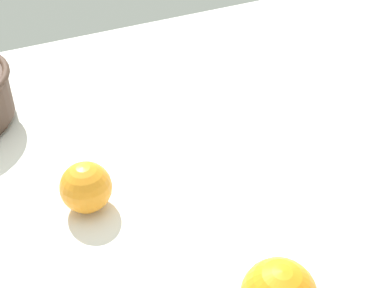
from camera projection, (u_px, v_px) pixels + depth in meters
The scene contains 2 objects.
ground_plane at pixel (195, 166), 87.02cm from camera, with size 143.44×97.92×3.00cm, color white.
loose_orange_1 at pixel (86, 187), 75.41cm from camera, with size 7.22×7.22×7.22cm, color orange.
Camera 1 is at (-29.20, -60.24, 54.21)cm, focal length 51.45 mm.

